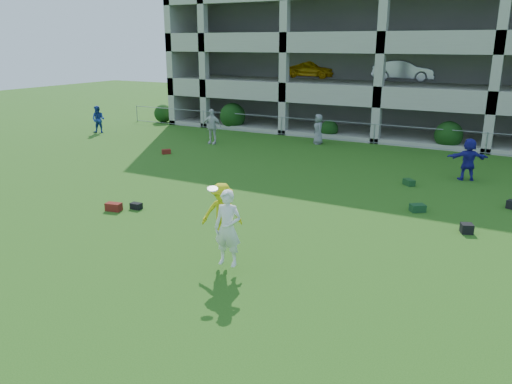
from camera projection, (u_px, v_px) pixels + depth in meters
The scene contains 15 objects.
ground at pixel (174, 267), 13.22m from camera, with size 100.00×100.00×0.00m, color #235114.
bystander_a at pixel (98, 120), 32.45m from camera, with size 0.86×0.67×1.76m, color #213A97.
bystander_b at pixel (212, 126), 28.99m from camera, with size 1.19×0.49×2.02m, color silver.
bystander_c at pixel (318, 129), 28.96m from camera, with size 0.85×0.55×1.73m, color gray.
bystander_d at pixel (468, 159), 21.31m from camera, with size 1.69×0.54×1.83m, color #252198.
bag_red_a at pixel (114, 207), 17.59m from camera, with size 0.55×0.30×0.28m, color #531E0E.
bag_black_b at pixel (136, 206), 17.78m from camera, with size 0.40×0.25×0.22m, color black.
bag_green_c at pixel (418, 208), 17.50m from camera, with size 0.50×0.35×0.26m, color #13361D.
crate_d at pixel (467, 228), 15.52m from camera, with size 0.35×0.35×0.30m, color black.
bag_red_f at pixel (166, 152), 26.56m from camera, with size 0.45×0.28×0.24m, color #5D1710.
bag_green_g at pixel (409, 182), 20.72m from camera, with size 0.50×0.30×0.25m, color #13351A.
frisbee_contest at pixel (224, 219), 12.90m from camera, with size 1.49×1.31×2.01m.
parking_garage at pixel (414, 38), 34.80m from camera, with size 30.00×14.00×12.00m.
fence at pixel (374, 133), 29.03m from camera, with size 36.06×0.06×1.20m.
shrub_row at pixel (462, 122), 27.26m from camera, with size 34.38×2.52×3.50m.
Camera 1 is at (7.69, -9.58, 5.71)m, focal length 35.00 mm.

